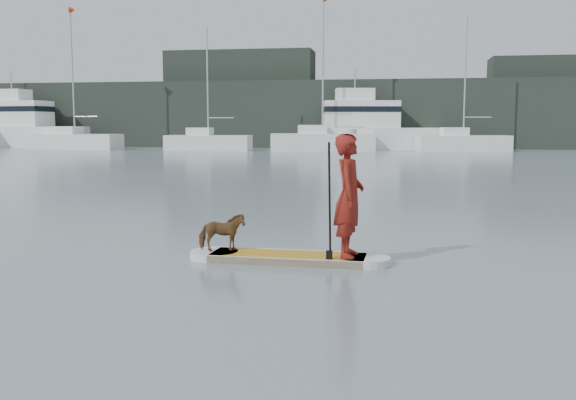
% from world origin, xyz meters
% --- Properties ---
extents(paddleboard, '(3.30, 0.89, 0.12)m').
position_xyz_m(paddleboard, '(3.08, 3.46, 0.06)').
color(paddleboard, '#BF8311').
rests_on(paddleboard, ground).
extents(paddler, '(0.49, 0.72, 1.94)m').
position_xyz_m(paddler, '(4.05, 3.43, 1.09)').
color(paddler, maroon).
rests_on(paddler, paddleboard).
extents(white_cap, '(0.22, 0.22, 0.07)m').
position_xyz_m(white_cap, '(4.05, 3.43, 2.10)').
color(white_cap, silver).
rests_on(white_cap, paddler).
extents(dog, '(0.82, 0.58, 0.63)m').
position_xyz_m(dog, '(1.96, 3.50, 0.44)').
color(dog, brown).
rests_on(dog, paddleboard).
extents(paddle, '(0.10, 0.30, 2.00)m').
position_xyz_m(paddle, '(3.78, 3.17, 0.80)').
color(paddle, black).
rests_on(paddle, ground).
extents(sailboat_b, '(8.13, 3.16, 11.80)m').
position_xyz_m(sailboat_b, '(-22.17, 44.34, 0.82)').
color(sailboat_b, white).
rests_on(sailboat_b, ground).
extents(sailboat_c, '(6.93, 2.49, 9.86)m').
position_xyz_m(sailboat_c, '(-10.29, 43.83, 0.73)').
color(sailboat_c, white).
rests_on(sailboat_c, ground).
extents(sailboat_d, '(8.55, 3.76, 12.18)m').
position_xyz_m(sailboat_d, '(-1.11, 44.93, 0.87)').
color(sailboat_d, white).
rests_on(sailboat_d, ground).
extents(sailboat_e, '(7.41, 3.36, 10.36)m').
position_xyz_m(sailboat_e, '(9.98, 45.75, 0.74)').
color(sailboat_e, white).
rests_on(sailboat_e, ground).
extents(motor_yacht_a, '(11.59, 5.34, 6.69)m').
position_xyz_m(motor_yacht_a, '(2.51, 47.69, 1.88)').
color(motor_yacht_a, white).
rests_on(motor_yacht_a, ground).
extents(motor_yacht_b, '(10.87, 4.73, 6.96)m').
position_xyz_m(motor_yacht_b, '(-28.79, 47.55, 1.95)').
color(motor_yacht_b, white).
rests_on(motor_yacht_b, ground).
extents(shore_mass, '(90.00, 6.00, 6.00)m').
position_xyz_m(shore_mass, '(0.00, 53.00, 3.00)').
color(shore_mass, black).
rests_on(shore_mass, ground).
extents(shore_building_west, '(14.00, 4.00, 9.00)m').
position_xyz_m(shore_building_west, '(-10.00, 54.00, 4.50)').
color(shore_building_west, black).
rests_on(shore_building_west, ground).
extents(shore_building_east, '(10.00, 4.00, 8.00)m').
position_xyz_m(shore_building_east, '(18.00, 54.00, 4.00)').
color(shore_building_east, black).
rests_on(shore_building_east, ground).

